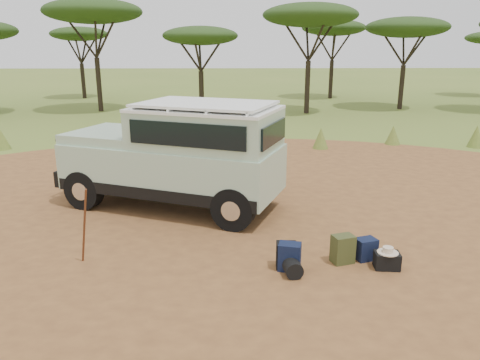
{
  "coord_description": "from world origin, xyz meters",
  "views": [
    {
      "loc": [
        -0.5,
        -8.89,
        3.82
      ],
      "look_at": [
        -0.25,
        0.77,
        1.0
      ],
      "focal_mm": 35.0,
      "sensor_mm": 36.0,
      "label": 1
    }
  ],
  "objects_px": {
    "backpack_navy": "(290,257)",
    "backpack_olive": "(343,249)",
    "hard_case": "(387,261)",
    "walking_staff": "(84,227)",
    "duffel_navy": "(366,249)",
    "safari_vehicle": "(179,157)",
    "backpack_black": "(286,255)"
  },
  "relations": [
    {
      "from": "backpack_navy",
      "to": "backpack_olive",
      "type": "xyz_separation_m",
      "value": [
        1.0,
        0.26,
        0.01
      ]
    },
    {
      "from": "hard_case",
      "to": "walking_staff",
      "type": "bearing_deg",
      "value": -177.92
    },
    {
      "from": "hard_case",
      "to": "duffel_navy",
      "type": "bearing_deg",
      "value": 131.71
    },
    {
      "from": "backpack_navy",
      "to": "hard_case",
      "type": "distance_m",
      "value": 1.73
    },
    {
      "from": "backpack_navy",
      "to": "duffel_navy",
      "type": "xyz_separation_m",
      "value": [
        1.45,
        0.38,
        -0.04
      ]
    },
    {
      "from": "safari_vehicle",
      "to": "backpack_black",
      "type": "height_order",
      "value": "safari_vehicle"
    },
    {
      "from": "backpack_black",
      "to": "hard_case",
      "type": "height_order",
      "value": "backpack_black"
    },
    {
      "from": "backpack_olive",
      "to": "duffel_navy",
      "type": "relative_size",
      "value": 1.28
    },
    {
      "from": "safari_vehicle",
      "to": "walking_staff",
      "type": "height_order",
      "value": "safari_vehicle"
    },
    {
      "from": "backpack_olive",
      "to": "hard_case",
      "type": "height_order",
      "value": "backpack_olive"
    },
    {
      "from": "backpack_black",
      "to": "duffel_navy",
      "type": "xyz_separation_m",
      "value": [
        1.5,
        0.3,
        -0.03
      ]
    },
    {
      "from": "backpack_black",
      "to": "backpack_navy",
      "type": "distance_m",
      "value": 0.1
    },
    {
      "from": "backpack_navy",
      "to": "duffel_navy",
      "type": "bearing_deg",
      "value": 28.54
    },
    {
      "from": "backpack_navy",
      "to": "backpack_olive",
      "type": "height_order",
      "value": "backpack_olive"
    },
    {
      "from": "backpack_olive",
      "to": "backpack_navy",
      "type": "bearing_deg",
      "value": 177.79
    },
    {
      "from": "duffel_navy",
      "to": "walking_staff",
      "type": "bearing_deg",
      "value": 162.17
    },
    {
      "from": "duffel_navy",
      "to": "backpack_olive",
      "type": "bearing_deg",
      "value": 175.47
    },
    {
      "from": "walking_staff",
      "to": "safari_vehicle",
      "type": "bearing_deg",
      "value": 23.69
    },
    {
      "from": "backpack_olive",
      "to": "duffel_navy",
      "type": "distance_m",
      "value": 0.47
    },
    {
      "from": "walking_staff",
      "to": "hard_case",
      "type": "bearing_deg",
      "value": -45.52
    },
    {
      "from": "backpack_black",
      "to": "duffel_navy",
      "type": "relative_size",
      "value": 1.16
    },
    {
      "from": "backpack_olive",
      "to": "duffel_navy",
      "type": "bearing_deg",
      "value": -2.68
    },
    {
      "from": "backpack_navy",
      "to": "hard_case",
      "type": "xyz_separation_m",
      "value": [
        1.72,
        0.01,
        -0.1
      ]
    },
    {
      "from": "duffel_navy",
      "to": "hard_case",
      "type": "bearing_deg",
      "value": -72.25
    },
    {
      "from": "backpack_black",
      "to": "hard_case",
      "type": "relative_size",
      "value": 1.11
    },
    {
      "from": "safari_vehicle",
      "to": "duffel_navy",
      "type": "bearing_deg",
      "value": -17.11
    },
    {
      "from": "safari_vehicle",
      "to": "duffel_navy",
      "type": "height_order",
      "value": "safari_vehicle"
    },
    {
      "from": "walking_staff",
      "to": "backpack_black",
      "type": "bearing_deg",
      "value": -45.87
    },
    {
      "from": "safari_vehicle",
      "to": "backpack_olive",
      "type": "height_order",
      "value": "safari_vehicle"
    },
    {
      "from": "walking_staff",
      "to": "duffel_navy",
      "type": "distance_m",
      "value": 5.07
    },
    {
      "from": "safari_vehicle",
      "to": "backpack_black",
      "type": "xyz_separation_m",
      "value": [
        2.18,
        -3.29,
        -1.0
      ]
    },
    {
      "from": "backpack_black",
      "to": "hard_case",
      "type": "distance_m",
      "value": 1.78
    }
  ]
}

